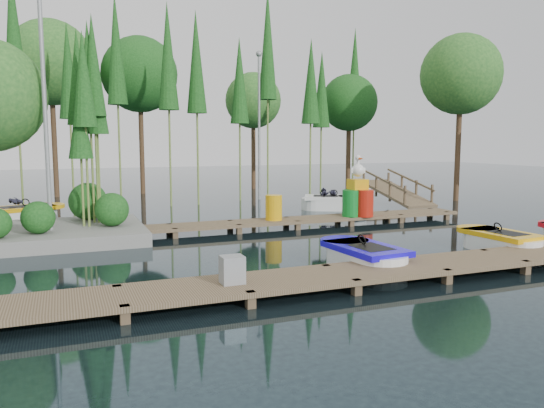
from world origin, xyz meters
name	(u,v)px	position (x,y,z in m)	size (l,w,h in m)	color
ground_plane	(262,246)	(0.00, 0.00, 0.00)	(90.00, 90.00, 0.00)	#1C2D34
near_dock	(341,275)	(0.00, -4.50, 0.23)	(18.00, 1.50, 0.50)	brown
far_dock	(264,223)	(1.00, 2.50, 0.23)	(15.00, 1.20, 0.50)	brown
island	(16,132)	(-6.30, 3.29, 3.18)	(6.20, 4.20, 6.75)	gray
tree_screen	(133,67)	(-2.04, 10.60, 6.12)	(34.42, 18.53, 10.31)	#4A321F
lamp_island	(44,92)	(-5.50, 2.50, 4.26)	(0.30, 0.30, 7.25)	gray
lamp_rear	(259,113)	(4.00, 11.00, 4.26)	(0.30, 0.30, 7.25)	gray
ramp	(397,192)	(9.00, 6.50, 0.59)	(1.50, 3.94, 1.49)	brown
boat_blue	(364,258)	(1.24, -3.37, 0.25)	(1.39, 2.69, 0.87)	white
boat_yellow_near	(500,242)	(5.64, -3.03, 0.24)	(1.31, 2.57, 0.84)	white
boat_yellow_far	(23,214)	(-6.50, 7.18, 0.29)	(3.02, 2.16, 1.38)	white
boat_white_far	(332,203)	(5.49, 6.17, 0.30)	(3.05, 2.37, 1.32)	white
utility_cabinet	(232,270)	(-2.29, -4.50, 0.56)	(0.42, 0.36, 0.52)	gray
yellow_barrel	(274,208)	(1.36, 2.50, 0.72)	(0.56, 0.56, 0.83)	#E1A10B
drum_cluster	(359,198)	(4.52, 2.34, 0.93)	(1.24, 1.13, 2.13)	#0D7823
seagull_post	(368,199)	(4.98, 2.50, 0.86)	(0.52, 0.28, 0.84)	gray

